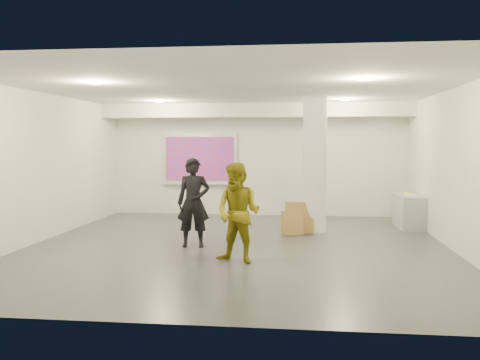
# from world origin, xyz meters

# --- Properties ---
(floor) EXTENTS (8.00, 9.00, 0.01)m
(floor) POSITION_xyz_m (0.00, 0.00, 0.00)
(floor) COLOR #35383D
(floor) RESTS_ON ground
(ceiling) EXTENTS (8.00, 9.00, 0.01)m
(ceiling) POSITION_xyz_m (0.00, 0.00, 3.00)
(ceiling) COLOR white
(ceiling) RESTS_ON floor
(wall_back) EXTENTS (8.00, 0.01, 3.00)m
(wall_back) POSITION_xyz_m (0.00, 4.50, 1.50)
(wall_back) COLOR silver
(wall_back) RESTS_ON floor
(wall_front) EXTENTS (8.00, 0.01, 3.00)m
(wall_front) POSITION_xyz_m (0.00, -4.50, 1.50)
(wall_front) COLOR silver
(wall_front) RESTS_ON floor
(wall_left) EXTENTS (0.01, 9.00, 3.00)m
(wall_left) POSITION_xyz_m (-4.00, 0.00, 1.50)
(wall_left) COLOR silver
(wall_left) RESTS_ON floor
(wall_right) EXTENTS (0.01, 9.00, 3.00)m
(wall_right) POSITION_xyz_m (4.00, 0.00, 1.50)
(wall_right) COLOR silver
(wall_right) RESTS_ON floor
(soffit_band) EXTENTS (8.00, 1.10, 0.36)m
(soffit_band) POSITION_xyz_m (0.00, 3.95, 2.82)
(soffit_band) COLOR silver
(soffit_band) RESTS_ON ceiling
(downlight_nw) EXTENTS (0.22, 0.22, 0.02)m
(downlight_nw) POSITION_xyz_m (-2.20, 2.50, 2.98)
(downlight_nw) COLOR #FFFA97
(downlight_nw) RESTS_ON ceiling
(downlight_ne) EXTENTS (0.22, 0.22, 0.02)m
(downlight_ne) POSITION_xyz_m (2.20, 2.50, 2.98)
(downlight_ne) COLOR #FFFA97
(downlight_ne) RESTS_ON ceiling
(downlight_sw) EXTENTS (0.22, 0.22, 0.02)m
(downlight_sw) POSITION_xyz_m (-2.20, -1.50, 2.98)
(downlight_sw) COLOR #FFFA97
(downlight_sw) RESTS_ON ceiling
(downlight_se) EXTENTS (0.22, 0.22, 0.02)m
(downlight_se) POSITION_xyz_m (2.20, -1.50, 2.98)
(downlight_se) COLOR #FFFA97
(downlight_se) RESTS_ON ceiling
(column) EXTENTS (0.52, 0.52, 3.00)m
(column) POSITION_xyz_m (1.50, 1.80, 1.50)
(column) COLOR white
(column) RESTS_ON floor
(projection_screen) EXTENTS (2.10, 0.13, 1.42)m
(projection_screen) POSITION_xyz_m (-1.60, 4.45, 1.53)
(projection_screen) COLOR silver
(projection_screen) RESTS_ON wall_back
(credenza) EXTENTS (0.59, 1.33, 0.77)m
(credenza) POSITION_xyz_m (3.72, 2.69, 0.38)
(credenza) COLOR #96989B
(credenza) RESTS_ON floor
(papers_stack) EXTENTS (0.26, 0.32, 0.02)m
(papers_stack) POSITION_xyz_m (3.74, 2.63, 0.78)
(papers_stack) COLOR white
(papers_stack) RESTS_ON credenza
(postit_pad) EXTENTS (0.25, 0.31, 0.03)m
(postit_pad) POSITION_xyz_m (3.72, 2.88, 0.78)
(postit_pad) COLOR yellow
(postit_pad) RESTS_ON credenza
(cardboard_back) EXTENTS (0.65, 0.25, 0.69)m
(cardboard_back) POSITION_xyz_m (1.17, 1.60, 0.34)
(cardboard_back) COLOR olive
(cardboard_back) RESTS_ON floor
(cardboard_front) EXTENTS (0.49, 0.24, 0.52)m
(cardboard_front) POSITION_xyz_m (1.02, 1.31, 0.26)
(cardboard_front) COLOR olive
(cardboard_front) RESTS_ON floor
(woman) EXTENTS (0.67, 0.48, 1.70)m
(woman) POSITION_xyz_m (-0.83, -0.16, 0.85)
(woman) COLOR black
(woman) RESTS_ON floor
(man) EXTENTS (0.98, 0.88, 1.66)m
(man) POSITION_xyz_m (0.18, -1.41, 0.83)
(man) COLOR olive
(man) RESTS_ON floor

